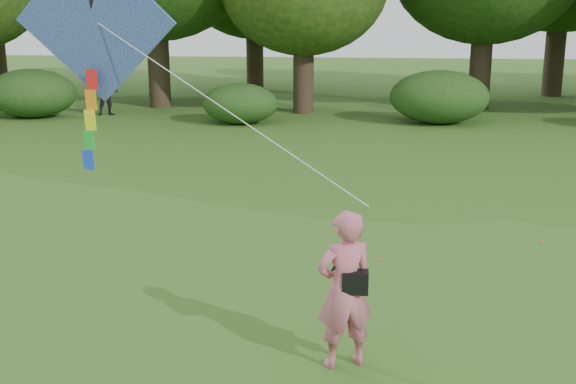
# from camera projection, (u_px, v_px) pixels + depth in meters

# --- Properties ---
(ground) EXTENTS (100.00, 100.00, 0.00)m
(ground) POSITION_uv_depth(u_px,v_px,m) (334.00, 354.00, 8.80)
(ground) COLOR #265114
(ground) RESTS_ON ground
(man_kite_flyer) EXTENTS (0.82, 0.70, 1.90)m
(man_kite_flyer) POSITION_uv_depth(u_px,v_px,m) (345.00, 290.00, 8.29)
(man_kite_flyer) COLOR #C05A70
(man_kite_flyer) RESTS_ON ground
(bystander_left) EXTENTS (1.04, 0.97, 1.72)m
(bystander_left) POSITION_uv_depth(u_px,v_px,m) (107.00, 93.00, 27.32)
(bystander_left) COLOR #21252C
(bystander_left) RESTS_ON ground
(crossbody_bag) EXTENTS (0.43, 0.20, 0.73)m
(crossbody_bag) POSITION_uv_depth(u_px,v_px,m) (355.00, 281.00, 8.22)
(crossbody_bag) COLOR black
(crossbody_bag) RESTS_ON ground
(flying_kite) EXTENTS (4.44, 1.44, 2.99)m
(flying_kite) POSITION_uv_depth(u_px,v_px,m) (96.00, 26.00, 8.87)
(flying_kite) COLOR #2639A5
(flying_kite) RESTS_ON ground
(shrub_band) EXTENTS (39.15, 3.22, 1.88)m
(shrub_band) POSITION_uv_depth(u_px,v_px,m) (334.00, 99.00, 25.60)
(shrub_band) COLOR #264919
(shrub_band) RESTS_ON ground
(fallen_leaves) EXTENTS (10.18, 15.31, 0.01)m
(fallen_leaves) POSITION_uv_depth(u_px,v_px,m) (516.00, 298.00, 10.44)
(fallen_leaves) COLOR brown
(fallen_leaves) RESTS_ON ground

